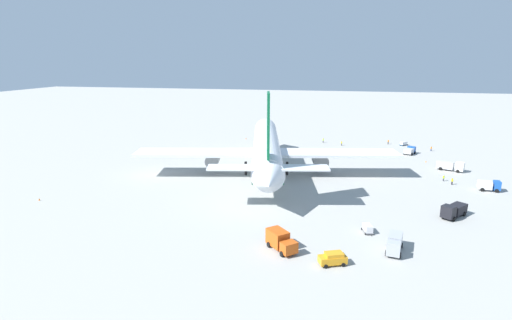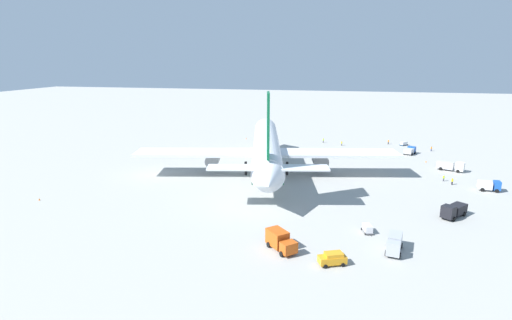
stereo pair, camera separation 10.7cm
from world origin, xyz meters
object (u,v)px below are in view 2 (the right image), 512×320
Objects in this scene: service_truck_5 at (454,210)px; ground_worker_4 at (388,142)px; baggage_cart_0 at (367,228)px; ground_worker_1 at (452,181)px; baggage_cart_1 at (404,143)px; ground_worker_2 at (342,143)px; service_truck_0 at (410,150)px; service_truck_3 at (280,240)px; ground_worker_3 at (431,149)px; traffic_cone_1 at (426,161)px; service_truck_1 at (394,243)px; service_truck_4 at (489,185)px; traffic_cone_0 at (246,138)px; traffic_cone_2 at (39,199)px; airliner at (267,148)px; ground_worker_5 at (444,178)px; service_van at (333,258)px; service_truck_2 at (451,166)px; ground_worker_0 at (323,140)px.

service_truck_5 is 71.14m from ground_worker_4.
ground_worker_1 is at bearing -32.56° from baggage_cart_0.
ground_worker_2 is at bearing 103.09° from baggage_cart_1.
service_truck_0 is 14.08m from baggage_cart_1.
service_truck_3 is 91.63m from ground_worker_3.
ground_worker_1 reaches higher than traffic_cone_1.
service_truck_0 is at bearing -9.49° from service_truck_1.
service_truck_5 is at bearing -175.18° from ground_worker_4.
service_truck_0 is 1.09× the size of service_truck_4.
traffic_cone_0 is (49.70, 71.17, -1.08)m from service_truck_4.
traffic_cone_0 is 1.00× the size of traffic_cone_1.
ground_worker_3 is at bearing -123.75° from ground_worker_4.
service_truck_3 reaches higher than service_truck_0.
service_truck_0 is 23.71m from ground_worker_2.
ground_worker_3 is at bearing -50.63° from service_truck_0.
traffic_cone_2 is (-78.95, 85.90, -0.47)m from baggage_cart_1.
airliner is 55.58m from traffic_cone_2.
service_truck_0 is at bearing 7.72° from ground_worker_5.
airliner reaches higher than ground_worker_2.
traffic_cone_0 is (-0.55, 58.27, -0.47)m from baggage_cart_1.
service_truck_4 is at bearing -124.93° from traffic_cone_0.
service_truck_0 is 9.62× the size of traffic_cone_1.
service_van reaches higher than ground_worker_2.
service_truck_3 is 3.76× the size of ground_worker_3.
service_van is at bearing 167.00° from baggage_cart_1.
ground_worker_4 is 3.14× the size of traffic_cone_0.
ground_worker_4 reaches higher than ground_worker_3.
airliner is at bearing 128.07° from service_truck_0.
ground_worker_2 is at bearing 110.31° from ground_worker_4.
traffic_cone_2 is (2.02, 69.80, -0.52)m from baggage_cart_0.
service_truck_5 is at bearing -55.67° from service_truck_3.
baggage_cart_0 is 82.55m from baggage_cart_1.
service_truck_5 is 23.40m from ground_worker_1.
service_truck_2 is at bearing -64.04° from traffic_cone_2.
traffic_cone_2 is (8.85, 73.67, -1.20)m from service_truck_1.
airliner is 43.27× the size of ground_worker_2.
ground_worker_0 is (12.79, 28.70, -0.34)m from service_truck_0.
ground_worker_0 is at bearing 65.99° from service_truck_0.
baggage_cart_1 is (94.34, -21.77, -0.29)m from service_van.
ground_worker_2 is 17.66m from ground_worker_4.
airliner is at bearing 128.28° from ground_worker_3.
traffic_cone_2 is at bearing 109.27° from ground_worker_1.
ground_worker_3 is 2.94× the size of traffic_cone_0.
service_van is at bearing -157.82° from airliner.
service_truck_4 is at bearing -139.72° from ground_worker_0.
service_truck_3 is 3.51× the size of ground_worker_4.
service_truck_0 is 3.01× the size of ground_worker_0.
service_truck_3 reaches higher than service_van.
service_truck_2 reaches higher than ground_worker_4.
service_truck_3 reaches higher than ground_worker_1.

